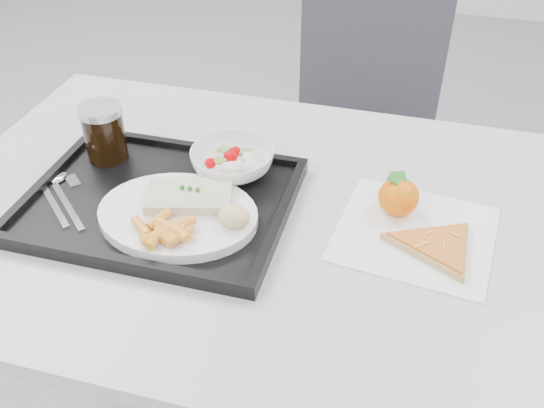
{
  "coord_description": "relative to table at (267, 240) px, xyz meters",
  "views": [
    {
      "loc": [
        0.23,
        -0.49,
        1.4
      ],
      "look_at": [
        0.01,
        0.3,
        0.77
      ],
      "focal_mm": 40.0,
      "sensor_mm": 36.0,
      "label": 1
    }
  ],
  "objects": [
    {
      "name": "tray",
      "position": [
        -0.18,
        -0.03,
        0.08
      ],
      "size": [
        0.45,
        0.35,
        0.03
      ],
      "color": "black",
      "rests_on": "table"
    },
    {
      "name": "carrot_pile",
      "position": [
        -0.12,
        -0.14,
        0.11
      ],
      "size": [
        0.11,
        0.09,
        0.02
      ],
      "color": "orange",
      "rests_on": "dinner_plate"
    },
    {
      "name": "salad_bowl",
      "position": [
        -0.09,
        0.08,
        0.11
      ],
      "size": [
        0.15,
        0.15,
        0.05
      ],
      "color": "white",
      "rests_on": "tray"
    },
    {
      "name": "bread_roll",
      "position": [
        -0.03,
        -0.09,
        0.12
      ],
      "size": [
        0.06,
        0.06,
        0.03
      ],
      "color": "#DCA87B",
      "rests_on": "dinner_plate"
    },
    {
      "name": "napkin",
      "position": [
        0.25,
        0.01,
        0.07
      ],
      "size": [
        0.28,
        0.27,
        0.0
      ],
      "color": "white",
      "rests_on": "table"
    },
    {
      "name": "dinner_plate",
      "position": [
        -0.13,
        -0.08,
        0.09
      ],
      "size": [
        0.27,
        0.27,
        0.02
      ],
      "color": "white",
      "rests_on": "tray"
    },
    {
      "name": "cola_glass",
      "position": [
        -0.33,
        0.06,
        0.14
      ],
      "size": [
        0.08,
        0.08,
        0.11
      ],
      "color": "black",
      "rests_on": "tray"
    },
    {
      "name": "pizza_slice",
      "position": [
        0.29,
        -0.03,
        0.08
      ],
      "size": [
        0.19,
        0.19,
        0.02
      ],
      "color": "tan",
      "rests_on": "napkin"
    },
    {
      "name": "salad_contents",
      "position": [
        -0.07,
        0.07,
        0.12
      ],
      "size": [
        0.09,
        0.08,
        0.02
      ],
      "color": "#CB0007",
      "rests_on": "salad_bowl"
    },
    {
      "name": "fish_fillet",
      "position": [
        -0.12,
        -0.05,
        0.11
      ],
      "size": [
        0.16,
        0.12,
        0.03
      ],
      "color": "beige",
      "rests_on": "dinner_plate"
    },
    {
      "name": "tangerine",
      "position": [
        0.22,
        0.05,
        0.1
      ],
      "size": [
        0.07,
        0.07,
        0.07
      ],
      "color": "#DA4500",
      "rests_on": "napkin"
    },
    {
      "name": "table",
      "position": [
        0.0,
        0.0,
        0.0
      ],
      "size": [
        1.2,
        0.8,
        0.75
      ],
      "color": "#A7A7A9",
      "rests_on": "ground"
    },
    {
      "name": "chair",
      "position": [
        0.07,
        0.78,
        -0.15
      ],
      "size": [
        0.44,
        0.44,
        0.93
      ],
      "color": "#3A3B42",
      "rests_on": "ground"
    },
    {
      "name": "cutlery",
      "position": [
        -0.36,
        -0.07,
        0.08
      ],
      "size": [
        0.15,
        0.15,
        0.01
      ],
      "color": "silver",
      "rests_on": "tray"
    }
  ]
}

